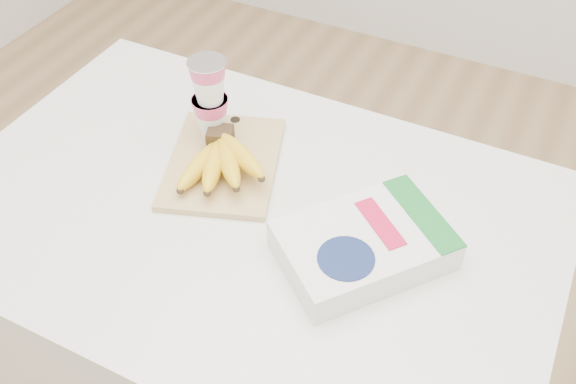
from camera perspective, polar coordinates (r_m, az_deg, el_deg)
The scene contains 5 objects.
table at distance 1.49m, azimuth -3.07°, elevation -12.69°, with size 1.11×0.74×0.83m, color silver.
cutting_board at distance 1.24m, azimuth -5.76°, elevation 2.60°, with size 0.20×0.28×0.01m, color tan.
bananas at distance 1.20m, azimuth -6.00°, elevation 2.89°, with size 0.18×0.19×0.07m.
yogurt_stack at distance 1.24m, azimuth -6.98°, elevation 8.42°, with size 0.08×0.08×0.17m.
cereal_box at distance 1.07m, azimuth 6.76°, elevation -4.70°, with size 0.31×0.32×0.06m.
Camera 1 is at (0.43, -0.68, 1.67)m, focal length 40.00 mm.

